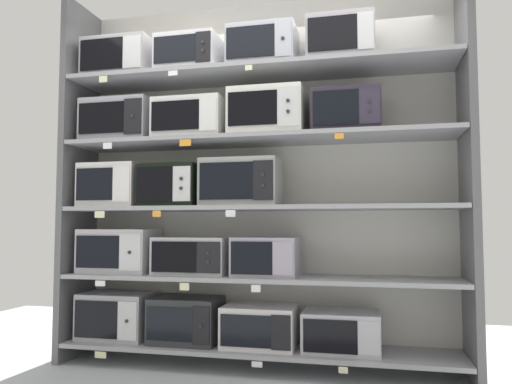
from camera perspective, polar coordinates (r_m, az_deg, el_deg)
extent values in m
cube|color=beige|center=(3.79, 0.89, 1.67)|extent=(2.96, 0.04, 2.71)
cube|color=#5B5B5E|center=(4.09, -19.68, 1.49)|extent=(0.05, 0.48, 2.71)
cube|color=#5B5B5E|center=(3.50, 23.18, 2.44)|extent=(0.05, 0.48, 2.71)
cube|color=#99999E|center=(3.62, 0.00, -17.51)|extent=(2.76, 0.48, 0.03)
cube|color=#9F9FA7|center=(3.95, -15.67, -13.48)|extent=(0.51, 0.33, 0.34)
cube|color=black|center=(3.84, -17.85, -13.73)|extent=(0.34, 0.01, 0.26)
cube|color=silver|center=(3.72, -14.55, -14.10)|extent=(0.15, 0.01, 0.27)
cylinder|color=#262628|center=(3.72, -14.61, -14.13)|extent=(0.02, 0.01, 0.02)
cube|color=#2C2D2F|center=(3.73, -7.98, -14.30)|extent=(0.48, 0.35, 0.32)
cube|color=black|center=(3.58, -9.89, -14.70)|extent=(0.34, 0.01, 0.23)
cube|color=black|center=(3.50, -6.32, -14.98)|extent=(0.12, 0.01, 0.26)
cylinder|color=#262628|center=(3.50, -6.38, -15.01)|extent=(0.02, 0.01, 0.02)
cube|color=silver|center=(3.58, 0.50, -15.10)|extent=(0.50, 0.36, 0.28)
cube|color=black|center=(3.41, -1.21, -15.64)|extent=(0.34, 0.01, 0.21)
cube|color=black|center=(3.37, 2.86, -15.81)|extent=(0.13, 0.01, 0.23)
cube|color=#BAB9C1|center=(3.50, 9.78, -15.44)|extent=(0.51, 0.35, 0.26)
cube|color=black|center=(3.33, 8.49, -16.06)|extent=(0.34, 0.01, 0.21)
cube|color=#BAB9C1|center=(3.32, 12.78, -16.04)|extent=(0.13, 0.01, 0.21)
cube|color=beige|center=(3.78, -17.40, -17.38)|extent=(0.09, 0.00, 0.04)
cube|color=white|center=(3.38, 0.11, -19.14)|extent=(0.07, 0.00, 0.04)
cube|color=beige|center=(3.31, 9.97, -19.47)|extent=(0.06, 0.00, 0.04)
cube|color=#99999E|center=(3.53, 0.00, -9.80)|extent=(2.76, 0.48, 0.03)
cube|color=#BCB7BC|center=(3.89, -15.38, -6.51)|extent=(0.54, 0.34, 0.32)
cube|color=black|center=(3.78, -17.69, -6.55)|extent=(0.34, 0.01, 0.23)
cube|color=silver|center=(3.66, -14.24, -6.71)|extent=(0.16, 0.01, 0.26)
cylinder|color=#262628|center=(3.65, -14.31, -6.71)|extent=(0.02, 0.01, 0.02)
cube|color=#B1B3B5|center=(3.65, -7.17, -7.24)|extent=(0.53, 0.34, 0.27)
cube|color=black|center=(3.52, -9.38, -7.35)|extent=(0.33, 0.01, 0.21)
cube|color=black|center=(3.43, -5.48, -7.47)|extent=(0.17, 0.01, 0.21)
cylinder|color=#262628|center=(3.42, -5.53, -7.97)|extent=(0.02, 0.01, 0.02)
cylinder|color=#262628|center=(3.42, -5.53, -6.99)|extent=(0.02, 0.01, 0.02)
cube|color=#A299A9|center=(3.50, 1.26, -7.39)|extent=(0.45, 0.38, 0.27)
cube|color=black|center=(3.33, -0.51, -7.58)|extent=(0.28, 0.01, 0.22)
cube|color=#A299A9|center=(3.29, 3.08, -7.62)|extent=(0.14, 0.01, 0.22)
cube|color=white|center=(3.70, -17.42, -9.96)|extent=(0.08, 0.00, 0.04)
cube|color=beige|center=(3.43, -8.21, -10.69)|extent=(0.07, 0.00, 0.05)
cube|color=white|center=(3.29, -0.01, -11.00)|extent=(0.06, 0.00, 0.05)
cube|color=#99999E|center=(3.52, 0.00, -1.87)|extent=(2.76, 0.48, 0.03)
cube|color=silver|center=(3.92, -15.83, 0.66)|extent=(0.45, 0.37, 0.32)
cube|color=black|center=(3.79, -18.02, 0.86)|extent=(0.29, 0.01, 0.23)
cube|color=silver|center=(3.69, -15.20, 0.93)|extent=(0.13, 0.01, 0.26)
cube|color=black|center=(3.72, -9.48, 0.67)|extent=(0.43, 0.37, 0.31)
cube|color=black|center=(3.57, -11.55, 0.89)|extent=(0.28, 0.01, 0.24)
cube|color=silver|center=(3.49, -8.53, 0.96)|extent=(0.13, 0.01, 0.25)
cylinder|color=#262628|center=(3.48, -8.59, 0.42)|extent=(0.02, 0.01, 0.02)
cylinder|color=#262628|center=(3.48, -8.58, 1.52)|extent=(0.02, 0.01, 0.02)
cube|color=#A0A4A1|center=(3.55, -1.70, 1.07)|extent=(0.55, 0.33, 0.34)
cube|color=black|center=(3.41, -3.45, 1.28)|extent=(0.38, 0.01, 0.26)
cube|color=black|center=(3.35, 0.81, 1.37)|extent=(0.14, 0.01, 0.27)
cylinder|color=#262628|center=(3.33, 0.77, 0.75)|extent=(0.02, 0.01, 0.02)
cylinder|color=#262628|center=(3.34, 0.77, 2.02)|extent=(0.02, 0.01, 0.02)
cube|color=beige|center=(3.69, -17.49, -2.46)|extent=(0.08, 0.00, 0.05)
cube|color=orange|center=(3.49, -11.31, -2.46)|extent=(0.06, 0.00, 0.04)
cube|color=white|center=(3.31, -2.94, -2.47)|extent=(0.07, 0.00, 0.04)
cube|color=#99999E|center=(3.57, 0.00, 5.98)|extent=(2.76, 0.48, 0.03)
cube|color=#A0A0AC|center=(3.97, -15.18, 7.70)|extent=(0.53, 0.35, 0.32)
cube|color=black|center=(3.84, -17.31, 8.12)|extent=(0.36, 0.01, 0.23)
cube|color=black|center=(3.73, -13.96, 8.44)|extent=(0.13, 0.01, 0.26)
cylinder|color=#262628|center=(3.72, -14.02, 8.46)|extent=(0.02, 0.01, 0.02)
cube|color=silver|center=(3.73, -7.26, 8.09)|extent=(0.51, 0.39, 0.29)
cube|color=black|center=(3.57, -9.25, 8.66)|extent=(0.36, 0.01, 0.21)
cube|color=silver|center=(3.49, -5.55, 8.93)|extent=(0.12, 0.01, 0.23)
cube|color=silver|center=(3.58, 1.47, 8.86)|extent=(0.52, 0.42, 0.33)
cube|color=black|center=(3.39, -0.42, 9.58)|extent=(0.34, 0.01, 0.23)
cube|color=silver|center=(3.35, 3.71, 9.78)|extent=(0.15, 0.01, 0.26)
cylinder|color=#262628|center=(3.33, 3.68, 9.21)|extent=(0.02, 0.01, 0.02)
cylinder|color=#262628|center=(3.35, 3.68, 10.42)|extent=(0.02, 0.01, 0.02)
cube|color=#2E2737|center=(3.51, 10.35, 8.87)|extent=(0.46, 0.36, 0.29)
cube|color=black|center=(3.34, 9.12, 9.54)|extent=(0.30, 0.01, 0.23)
cube|color=#2E2737|center=(3.33, 12.88, 9.61)|extent=(0.13, 0.01, 0.23)
cylinder|color=#262628|center=(3.31, 12.89, 9.11)|extent=(0.02, 0.01, 0.02)
cylinder|color=#262628|center=(3.33, 12.87, 10.18)|extent=(0.02, 0.01, 0.02)
cube|color=white|center=(3.71, -16.66, 5.11)|extent=(0.07, 0.00, 0.04)
cube|color=orange|center=(3.46, -8.10, 5.62)|extent=(0.08, 0.00, 0.05)
cube|color=orange|center=(3.24, 9.51, 6.35)|extent=(0.06, 0.00, 0.04)
cube|color=#99999E|center=(3.68, 0.00, 13.48)|extent=(2.76, 0.48, 0.03)
cube|color=#A09DA1|center=(4.09, -15.14, 14.25)|extent=(0.52, 0.35, 0.30)
cube|color=black|center=(3.97, -17.29, 14.85)|extent=(0.35, 0.01, 0.23)
cube|color=silver|center=(3.86, -14.05, 15.35)|extent=(0.14, 0.01, 0.24)
cube|color=silver|center=(3.86, -7.43, 15.00)|extent=(0.45, 0.39, 0.27)
cube|color=black|center=(3.70, -9.31, 15.88)|extent=(0.31, 0.01, 0.19)
cube|color=black|center=(3.63, -6.10, 16.24)|extent=(0.11, 0.01, 0.22)
cylinder|color=#262628|center=(3.62, -6.15, 15.85)|extent=(0.02, 0.01, 0.02)
cylinder|color=#262628|center=(3.64, -6.15, 16.73)|extent=(0.02, 0.01, 0.02)
cube|color=#B2B4BE|center=(3.72, 0.86, 15.96)|extent=(0.48, 0.35, 0.30)
cube|color=black|center=(3.57, -0.64, 16.86)|extent=(0.34, 0.01, 0.22)
cube|color=#B2B4BE|center=(3.53, 3.11, 17.12)|extent=(0.11, 0.01, 0.24)
cylinder|color=#262628|center=(3.52, 3.09, 17.18)|extent=(0.02, 0.01, 0.02)
cube|color=#A49DA7|center=(3.66, 9.75, 16.49)|extent=(0.46, 0.37, 0.31)
cube|color=black|center=(3.48, 8.74, 17.56)|extent=(0.32, 0.01, 0.23)
cube|color=silver|center=(3.47, 12.44, 17.65)|extent=(0.10, 0.01, 0.25)
cube|color=beige|center=(3.83, -17.12, 12.27)|extent=(0.06, 0.00, 0.05)
cube|color=white|center=(3.60, -9.51, 13.29)|extent=(0.07, 0.00, 0.04)
cube|color=beige|center=(3.44, -0.85, 14.07)|extent=(0.05, 0.00, 0.04)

